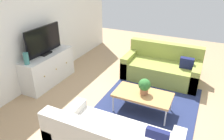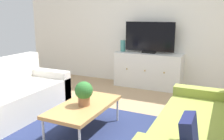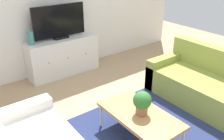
# 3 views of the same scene
# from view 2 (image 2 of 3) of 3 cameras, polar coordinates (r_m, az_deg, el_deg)

# --- Properties ---
(ground_plane) EXTENTS (10.00, 10.00, 0.00)m
(ground_plane) POSITION_cam_2_polar(r_m,az_deg,el_deg) (3.39, -4.32, -13.90)
(ground_plane) COLOR tan
(wall_back) EXTENTS (6.40, 0.12, 2.70)m
(wall_back) POSITION_cam_2_polar(r_m,az_deg,el_deg) (5.39, 9.13, 10.86)
(wall_back) COLOR silver
(wall_back) RESTS_ON ground_plane
(area_rug) EXTENTS (2.50, 1.90, 0.01)m
(area_rug) POSITION_cam_2_polar(r_m,az_deg,el_deg) (3.27, -5.66, -14.85)
(area_rug) COLOR navy
(area_rug) RESTS_ON ground_plane
(couch_left_side) EXTENTS (0.89, 1.81, 0.85)m
(couch_left_side) POSITION_cam_2_polar(r_m,az_deg,el_deg) (4.07, -23.15, -5.96)
(couch_left_side) COLOR silver
(couch_left_side) RESTS_ON ground_plane
(couch_right_side) EXTENTS (0.89, 1.81, 0.85)m
(couch_right_side) POSITION_cam_2_polar(r_m,az_deg,el_deg) (2.81, 21.72, -14.36)
(couch_right_side) COLOR olive
(couch_right_side) RESTS_ON ground_plane
(coffee_table) EXTENTS (0.58, 1.08, 0.39)m
(coffee_table) POSITION_cam_2_polar(r_m,az_deg,el_deg) (3.20, -6.54, -8.50)
(coffee_table) COLOR #B7844C
(coffee_table) RESTS_ON ground_plane
(potted_plant) EXTENTS (0.23, 0.23, 0.31)m
(potted_plant) POSITION_cam_2_polar(r_m,az_deg,el_deg) (3.12, -6.57, -5.17)
(potted_plant) COLOR #936042
(potted_plant) RESTS_ON coffee_table
(tv_console) EXTENTS (1.41, 0.47, 0.73)m
(tv_console) POSITION_cam_2_polar(r_m,az_deg,el_deg) (5.24, 8.41, -0.04)
(tv_console) COLOR silver
(tv_console) RESTS_ON ground_plane
(flat_screen_tv) EXTENTS (1.04, 0.16, 0.64)m
(flat_screen_tv) POSITION_cam_2_polar(r_m,az_deg,el_deg) (5.15, 8.73, 7.48)
(flat_screen_tv) COLOR black
(flat_screen_tv) RESTS_ON tv_console
(glass_vase) EXTENTS (0.11, 0.11, 0.24)m
(glass_vase) POSITION_cam_2_polar(r_m,az_deg,el_deg) (5.35, 2.56, 5.66)
(glass_vase) COLOR teal
(glass_vase) RESTS_ON tv_console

